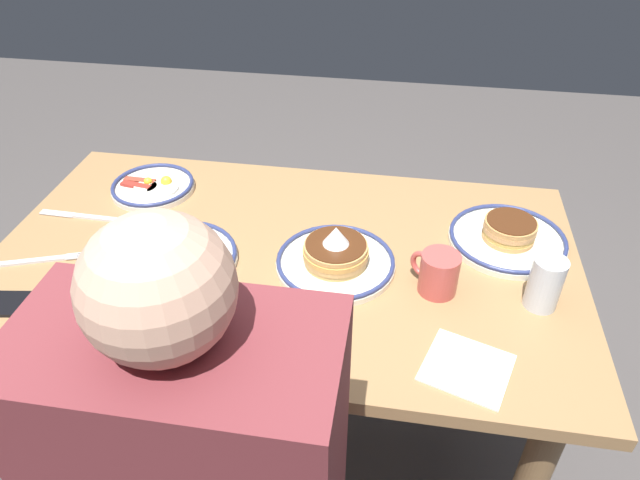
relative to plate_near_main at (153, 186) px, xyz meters
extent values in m
plane|color=#4C4745|center=(-0.40, 0.21, -0.77)|extent=(6.00, 6.00, 0.00)
cube|color=#9B7348|center=(-0.40, 0.21, -0.03)|extent=(1.34, 0.78, 0.03)
cylinder|color=olive|center=(-0.98, -0.08, -0.41)|extent=(0.07, 0.07, 0.72)
cylinder|color=olive|center=(0.18, -0.08, -0.41)|extent=(0.07, 0.07, 0.72)
cylinder|color=olive|center=(0.18, 0.51, -0.41)|extent=(0.07, 0.07, 0.72)
cylinder|color=silver|center=(0.00, 0.00, -0.01)|extent=(0.22, 0.22, 0.01)
torus|color=navy|center=(0.00, 0.00, 0.01)|extent=(0.22, 0.22, 0.01)
cylinder|color=white|center=(-0.03, 0.02, 0.01)|extent=(0.08, 0.08, 0.01)
sphere|color=yellow|center=(-0.03, -0.01, 0.01)|extent=(0.03, 0.03, 0.03)
cylinder|color=white|center=(0.01, 0.01, 0.01)|extent=(0.06, 0.06, 0.01)
sphere|color=yellow|center=(0.01, 0.00, 0.01)|extent=(0.02, 0.02, 0.02)
cube|color=#A0402E|center=(0.04, -0.01, 0.01)|extent=(0.09, 0.02, 0.01)
cube|color=#A62E25|center=(0.04, 0.01, 0.01)|extent=(0.09, 0.03, 0.01)
cylinder|color=silver|center=(-0.91, 0.09, -0.01)|extent=(0.27, 0.27, 0.01)
torus|color=navy|center=(-0.91, 0.09, 0.01)|extent=(0.27, 0.27, 0.01)
cylinder|color=tan|center=(-0.91, 0.09, 0.01)|extent=(0.12, 0.12, 0.01)
cylinder|color=gold|center=(-0.91, 0.09, 0.02)|extent=(0.12, 0.12, 0.01)
cylinder|color=tan|center=(-0.91, 0.09, 0.03)|extent=(0.12, 0.12, 0.01)
cylinder|color=tan|center=(-0.91, 0.09, 0.04)|extent=(0.12, 0.12, 0.01)
cylinder|color=#4C2814|center=(-0.91, 0.09, 0.05)|extent=(0.11, 0.11, 0.00)
cylinder|color=white|center=(-0.17, 0.28, -0.01)|extent=(0.27, 0.27, 0.01)
torus|color=navy|center=(-0.17, 0.28, 0.01)|extent=(0.27, 0.27, 0.01)
cube|color=gold|center=(-0.19, 0.25, 0.01)|extent=(0.12, 0.08, 0.02)
ellipsoid|color=#582E31|center=(-0.14, 0.30, 0.01)|extent=(0.03, 0.03, 0.03)
ellipsoid|color=brown|center=(-0.14, 0.32, 0.02)|extent=(0.04, 0.03, 0.03)
ellipsoid|color=brown|center=(-0.14, 0.30, 0.02)|extent=(0.05, 0.04, 0.04)
ellipsoid|color=brown|center=(-0.13, 0.32, 0.02)|extent=(0.04, 0.03, 0.03)
ellipsoid|color=brown|center=(-0.13, 0.31, 0.01)|extent=(0.03, 0.02, 0.02)
cylinder|color=silver|center=(-0.53, 0.24, -0.01)|extent=(0.27, 0.27, 0.01)
torus|color=navy|center=(-0.53, 0.24, 0.01)|extent=(0.26, 0.26, 0.01)
cylinder|color=tan|center=(-0.53, 0.24, 0.01)|extent=(0.14, 0.14, 0.01)
cylinder|color=tan|center=(-0.53, 0.24, 0.02)|extent=(0.14, 0.14, 0.01)
cylinder|color=gold|center=(-0.53, 0.24, 0.03)|extent=(0.15, 0.15, 0.01)
cylinder|color=tan|center=(-0.53, 0.24, 0.04)|extent=(0.14, 0.14, 0.01)
cylinder|color=#4C2814|center=(-0.53, 0.24, 0.05)|extent=(0.13, 0.13, 0.00)
cone|color=white|center=(-0.53, 0.24, 0.07)|extent=(0.06, 0.06, 0.04)
cylinder|color=#BF4C47|center=(-0.75, 0.28, 0.03)|extent=(0.08, 0.08, 0.09)
torus|color=#BF4C47|center=(-0.72, 0.26, 0.03)|extent=(0.06, 0.05, 0.06)
cylinder|color=brown|center=(-0.75, 0.28, 0.06)|extent=(0.07, 0.07, 0.01)
cylinder|color=silver|center=(-0.96, 0.29, 0.05)|extent=(0.07, 0.07, 0.12)
cylinder|color=black|center=(-0.96, 0.29, 0.03)|extent=(0.06, 0.06, 0.08)
cube|color=black|center=(0.09, 0.47, -0.01)|extent=(0.15, 0.09, 0.01)
cube|color=white|center=(-0.80, 0.49, -0.01)|extent=(0.19, 0.18, 0.00)
cube|color=silver|center=(0.15, 0.33, -0.01)|extent=(0.17, 0.07, 0.01)
cube|color=silver|center=(0.07, 0.31, -0.01)|extent=(0.03, 0.01, 0.00)
cube|color=silver|center=(0.07, 0.31, -0.01)|extent=(0.03, 0.01, 0.00)
cube|color=silver|center=(0.07, 0.30, -0.01)|extent=(0.03, 0.01, 0.00)
cube|color=silver|center=(0.07, 0.29, -0.01)|extent=(0.03, 0.01, 0.00)
cube|color=silver|center=(0.12, 0.15, -0.01)|extent=(0.18, 0.02, 0.01)
cube|color=silver|center=(0.20, 0.15, -0.01)|extent=(0.09, 0.02, 0.00)
cube|color=brown|center=(-0.40, 0.79, 0.02)|extent=(0.41, 0.22, 0.59)
sphere|color=#DBA88B|center=(-0.40, 0.79, 0.39)|extent=(0.17, 0.17, 0.17)
cylinder|color=tan|center=(-0.36, 0.61, 0.03)|extent=(0.08, 0.08, 0.26)
camera|label=1|loc=(-0.65, 1.22, 0.81)|focal=32.23mm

